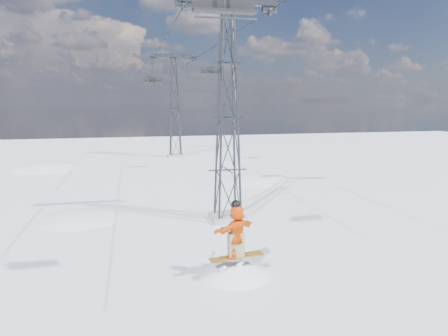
{
  "coord_description": "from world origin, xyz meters",
  "views": [
    {
      "loc": [
        -4.13,
        -12.2,
        6.37
      ],
      "look_at": [
        -0.28,
        4.24,
        3.51
      ],
      "focal_mm": 32.0,
      "sensor_mm": 36.0,
      "label": 1
    }
  ],
  "objects_px": {
    "lift_tower_near": "(228,118)",
    "lift_tower_far": "(175,109)",
    "snowboarder_jump": "(234,314)",
    "lift_chair_near": "(224,5)"
  },
  "relations": [
    {
      "from": "lift_tower_near",
      "to": "lift_tower_far",
      "type": "xyz_separation_m",
      "value": [
        0.0,
        25.0,
        0.0
      ]
    },
    {
      "from": "lift_tower_far",
      "to": "snowboarder_jump",
      "type": "height_order",
      "value": "lift_tower_far"
    },
    {
      "from": "snowboarder_jump",
      "to": "lift_chair_near",
      "type": "bearing_deg",
      "value": -113.77
    },
    {
      "from": "snowboarder_jump",
      "to": "lift_chair_near",
      "type": "height_order",
      "value": "lift_chair_near"
    },
    {
      "from": "snowboarder_jump",
      "to": "lift_tower_far",
      "type": "bearing_deg",
      "value": 87.52
    },
    {
      "from": "lift_chair_near",
      "to": "snowboarder_jump",
      "type": "bearing_deg",
      "value": 66.23
    },
    {
      "from": "lift_tower_far",
      "to": "snowboarder_jump",
      "type": "xyz_separation_m",
      "value": [
        -1.38,
        -31.72,
        -7.07
      ]
    },
    {
      "from": "snowboarder_jump",
      "to": "lift_chair_near",
      "type": "relative_size",
      "value": 3.06
    },
    {
      "from": "lift_tower_far",
      "to": "lift_chair_near",
      "type": "height_order",
      "value": "lift_tower_far"
    },
    {
      "from": "lift_chair_near",
      "to": "lift_tower_far",
      "type": "bearing_deg",
      "value": 86.25
    }
  ]
}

